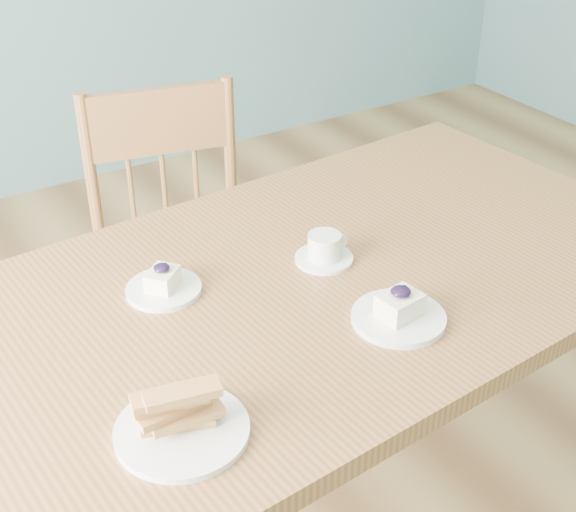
{
  "coord_description": "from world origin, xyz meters",
  "views": [
    {
      "loc": [
        -1.12,
        -1.06,
        1.75
      ],
      "look_at": [
        -0.37,
        0.16,
        0.86
      ],
      "focal_mm": 50.0,
      "sensor_mm": 36.0,
      "label": 1
    }
  ],
  "objects_px": {
    "dining_table": "(326,302)",
    "cheesecake_plate_far": "(163,285)",
    "dining_chair": "(179,261)",
    "coffee_cup": "(325,250)",
    "biscotti_plate": "(181,418)",
    "cheesecake_plate_near": "(399,312)"
  },
  "relations": [
    {
      "from": "cheesecake_plate_near",
      "to": "cheesecake_plate_far",
      "type": "bearing_deg",
      "value": 135.96
    },
    {
      "from": "dining_table",
      "to": "cheesecake_plate_far",
      "type": "relative_size",
      "value": 10.6
    },
    {
      "from": "dining_table",
      "to": "cheesecake_plate_far",
      "type": "distance_m",
      "value": 0.36
    },
    {
      "from": "coffee_cup",
      "to": "biscotti_plate",
      "type": "height_order",
      "value": "biscotti_plate"
    },
    {
      "from": "dining_table",
      "to": "dining_chair",
      "type": "distance_m",
      "value": 0.73
    },
    {
      "from": "dining_chair",
      "to": "coffee_cup",
      "type": "xyz_separation_m",
      "value": [
        0.06,
        -0.65,
        0.35
      ]
    },
    {
      "from": "dining_table",
      "to": "coffee_cup",
      "type": "xyz_separation_m",
      "value": [
        0.02,
        0.04,
        0.11
      ]
    },
    {
      "from": "biscotti_plate",
      "to": "cheesecake_plate_near",
      "type": "bearing_deg",
      "value": 6.58
    },
    {
      "from": "dining_table",
      "to": "dining_chair",
      "type": "bearing_deg",
      "value": 89.2
    },
    {
      "from": "cheesecake_plate_near",
      "to": "cheesecake_plate_far",
      "type": "height_order",
      "value": "cheesecake_plate_near"
    },
    {
      "from": "dining_table",
      "to": "dining_chair",
      "type": "height_order",
      "value": "dining_chair"
    },
    {
      "from": "cheesecake_plate_far",
      "to": "biscotti_plate",
      "type": "height_order",
      "value": "biscotti_plate"
    },
    {
      "from": "cheesecake_plate_near",
      "to": "coffee_cup",
      "type": "height_order",
      "value": "cheesecake_plate_near"
    },
    {
      "from": "coffee_cup",
      "to": "dining_chair",
      "type": "bearing_deg",
      "value": 100.51
    },
    {
      "from": "cheesecake_plate_far",
      "to": "biscotti_plate",
      "type": "distance_m",
      "value": 0.41
    },
    {
      "from": "cheesecake_plate_far",
      "to": "dining_table",
      "type": "bearing_deg",
      "value": -18.25
    },
    {
      "from": "dining_table",
      "to": "cheesecake_plate_near",
      "type": "distance_m",
      "value": 0.24
    },
    {
      "from": "dining_chair",
      "to": "cheesecake_plate_far",
      "type": "bearing_deg",
      "value": -103.35
    },
    {
      "from": "dining_chair",
      "to": "biscotti_plate",
      "type": "relative_size",
      "value": 4.56
    },
    {
      "from": "dining_chair",
      "to": "cheesecake_plate_far",
      "type": "distance_m",
      "value": 0.73
    },
    {
      "from": "dining_chair",
      "to": "coffee_cup",
      "type": "height_order",
      "value": "dining_chair"
    },
    {
      "from": "cheesecake_plate_near",
      "to": "biscotti_plate",
      "type": "bearing_deg",
      "value": -173.42
    }
  ]
}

